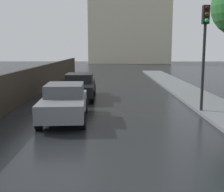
# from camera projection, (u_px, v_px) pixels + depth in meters

# --- Properties ---
(ground) EXTENTS (120.00, 120.00, 0.00)m
(ground) POSITION_uv_depth(u_px,v_px,m) (97.00, 181.00, 6.24)
(ground) COLOR black
(car_grey_near_kerb) EXTENTS (1.90, 4.05, 1.40)m
(car_grey_near_kerb) POSITION_uv_depth(u_px,v_px,m) (63.00, 102.00, 11.49)
(car_grey_near_kerb) COLOR slate
(car_grey_near_kerb) RESTS_ON ground
(car_black_mid_road) EXTENTS (1.86, 4.46, 1.37)m
(car_black_mid_road) POSITION_uv_depth(u_px,v_px,m) (78.00, 86.00, 16.67)
(car_black_mid_road) COLOR black
(car_black_mid_road) RESTS_ON ground
(traffic_light) EXTENTS (0.26, 0.39, 4.38)m
(traffic_light) POSITION_uv_depth(u_px,v_px,m) (203.00, 39.00, 12.27)
(traffic_light) COLOR black
(traffic_light) RESTS_ON sidewalk_strip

